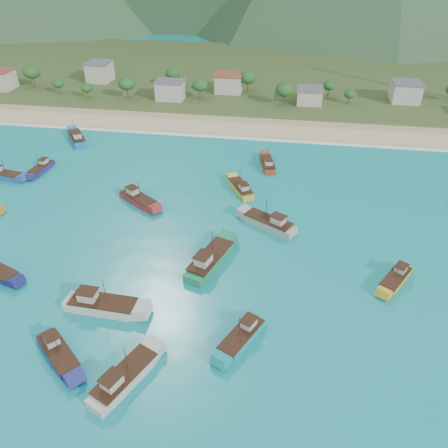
# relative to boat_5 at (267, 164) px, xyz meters

# --- Properties ---
(ground) EXTENTS (600.00, 600.00, 0.00)m
(ground) POSITION_rel_boat_5_xyz_m (-8.48, -51.24, -0.65)
(ground) COLOR #0B6D80
(ground) RESTS_ON ground
(beach) EXTENTS (400.00, 18.00, 1.20)m
(beach) POSITION_rel_boat_5_xyz_m (-8.48, 27.76, -0.65)
(beach) COLOR beige
(beach) RESTS_ON ground
(land) EXTENTS (400.00, 110.00, 2.40)m
(land) POSITION_rel_boat_5_xyz_m (-8.48, 88.76, -0.65)
(land) COLOR #385123
(land) RESTS_ON ground
(surf_line) EXTENTS (400.00, 2.50, 0.08)m
(surf_line) POSITION_rel_boat_5_xyz_m (-8.48, 18.26, -0.65)
(surf_line) COLOR white
(surf_line) RESTS_ON ground
(village) EXTENTS (218.26, 31.96, 7.07)m
(village) POSITION_rel_boat_5_xyz_m (5.99, 53.44, 4.08)
(village) COLOR beige
(village) RESTS_ON ground
(vegetation) EXTENTS (274.12, 25.38, 8.52)m
(vegetation) POSITION_rel_boat_5_xyz_m (-10.03, 51.84, 4.58)
(vegetation) COLOR #235623
(vegetation) RESTS_ON ground
(boat_5) EXTENTS (4.92, 10.14, 5.76)m
(boat_5) POSITION_rel_boat_5_xyz_m (0.00, 0.00, 0.00)
(boat_5) COLOR maroon
(boat_5) RESTS_ON ground
(boat_6) EXTENTS (7.07, 10.16, 5.85)m
(boat_6) POSITION_rel_boat_5_xyz_m (0.48, -59.93, 0.02)
(boat_6) COLOR teal
(boat_6) RESTS_ON ground
(boat_7) EXTENTS (11.86, 8.76, 6.90)m
(boat_7) POSITION_rel_boat_5_xyz_m (2.41, -28.38, 0.21)
(boat_7) COLOR #AAA49B
(boat_7) RESTS_ON ground
(boat_8) EXTENTS (10.63, 8.85, 6.37)m
(boat_8) POSITION_rel_boat_5_xyz_m (-28.01, -23.09, 0.11)
(boat_8) COLOR maroon
(boat_8) RESTS_ON ground
(boat_9) EXTENTS (3.26, 9.14, 5.31)m
(boat_9) POSITION_rel_boat_5_xyz_m (-58.19, -11.46, -0.08)
(boat_9) COLOR navy
(boat_9) RESTS_ON ground
(boat_10) EXTENTS (7.15, 9.19, 5.41)m
(boat_10) POSITION_rel_boat_5_xyz_m (25.96, -42.39, -0.06)
(boat_10) COLOR gold
(boat_10) RESTS_ON ground
(boat_12) EXTENTS (9.43, 8.70, 5.86)m
(boat_12) POSITION_rel_boat_5_xyz_m (-25.74, -67.28, 0.02)
(boat_12) COLOR navy
(boat_12) RESTS_ON ground
(boat_15) EXTENTS (10.17, 4.43, 5.81)m
(boat_15) POSITION_rel_boat_5_xyz_m (-65.53, -16.57, 0.01)
(boat_15) COLOR #235296
(boat_15) RESTS_ON ground
(boat_17) EXTENTS (12.46, 4.18, 7.28)m
(boat_17) POSITION_rel_boat_5_xyz_m (-23.04, -57.06, 0.28)
(boat_17) COLOR beige
(boat_17) RESTS_ON ground
(boat_19) EXTENTS (7.66, 11.57, 6.62)m
(boat_19) POSITION_rel_boat_5_xyz_m (-14.69, -69.93, 0.16)
(boat_19) COLOR beige
(boat_19) RESTS_ON ground
(boat_20) EXTENTS (9.43, 11.38, 6.81)m
(boat_20) POSITION_rel_boat_5_xyz_m (-57.35, 8.33, 0.19)
(boat_20) COLOR #176EA7
(boat_20) RESTS_ON ground
(boat_22) EXTENTS (7.83, 13.51, 7.66)m
(boat_22) POSITION_rel_boat_5_xyz_m (-7.61, -42.84, 0.35)
(boat_22) COLOR #197E4E
(boat_22) RESTS_ON ground
(boat_23) EXTENTS (7.38, 10.15, 5.89)m
(boat_23) POSITION_rel_boat_5_xyz_m (-5.32, -14.28, 0.02)
(boat_23) COLOR gold
(boat_23) RESTS_ON ground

